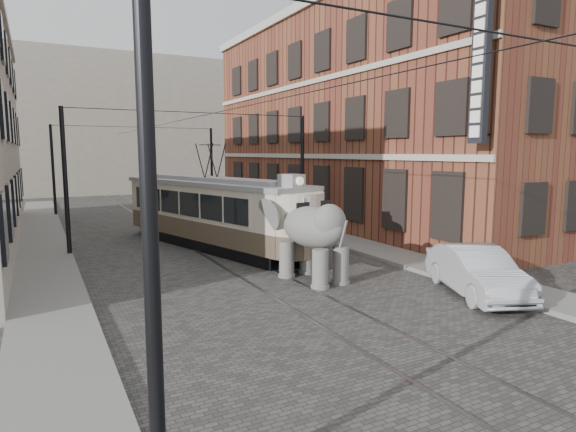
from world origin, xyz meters
TOP-DOWN VIEW (x-y plane):
  - ground at (0.00, 0.00)m, footprint 120.00×120.00m
  - tram_rails at (0.00, 0.00)m, footprint 1.54×80.00m
  - sidewalk_right at (6.00, 0.00)m, footprint 2.00×60.00m
  - sidewalk_left at (-6.50, 0.00)m, footprint 2.00×60.00m
  - brick_building at (11.00, 9.00)m, footprint 8.00×26.00m
  - distant_block at (0.00, 40.00)m, footprint 28.00×10.00m
  - catenary at (-0.20, 5.00)m, footprint 11.00×30.20m
  - tram at (0.15, 5.13)m, footprint 5.34×11.73m
  - elephant at (1.31, -1.70)m, footprint 3.16×4.81m
  - parked_car at (4.76, -5.37)m, footprint 3.10×4.60m

SIDE VIEW (x-z plane):
  - ground at x=0.00m, z-range 0.00..0.00m
  - tram_rails at x=0.00m, z-range 0.00..0.02m
  - sidewalk_right at x=6.00m, z-range 0.00..0.15m
  - sidewalk_left at x=-6.50m, z-range 0.00..0.15m
  - parked_car at x=4.76m, z-range 0.00..1.43m
  - elephant at x=1.31m, z-range 0.00..2.73m
  - tram at x=0.15m, z-range 0.00..4.57m
  - catenary at x=-0.20m, z-range 0.00..6.00m
  - brick_building at x=11.00m, z-range 0.00..12.00m
  - distant_block at x=0.00m, z-range 0.00..14.00m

